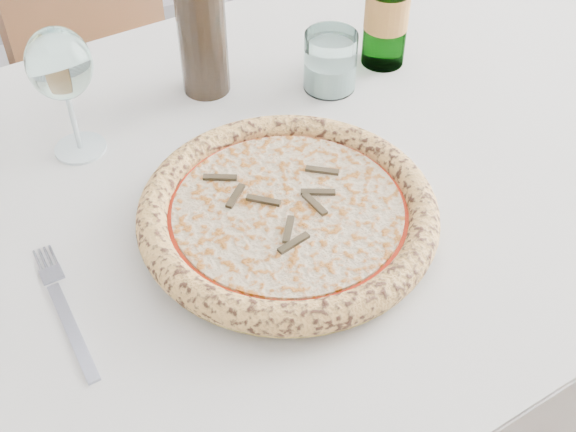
{
  "coord_description": "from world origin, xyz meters",
  "views": [
    {
      "loc": [
        -0.42,
        -0.64,
        1.35
      ],
      "look_at": [
        -0.15,
        -0.12,
        0.78
      ],
      "focal_mm": 45.0,
      "sensor_mm": 36.0,
      "label": 1
    }
  ],
  "objects_px": {
    "dining_table": "(254,229)",
    "pizza": "(288,212)",
    "plate": "(288,223)",
    "wine_bottle": "(201,15)",
    "tumbler": "(330,65)",
    "chair_far": "(111,39)",
    "beer_bottle": "(388,1)",
    "wine_glass": "(60,67)"
  },
  "relations": [
    {
      "from": "dining_table",
      "to": "pizza",
      "type": "bearing_deg",
      "value": -90.0
    },
    {
      "from": "plate",
      "to": "wine_bottle",
      "type": "bearing_deg",
      "value": 85.03
    },
    {
      "from": "pizza",
      "to": "tumbler",
      "type": "bearing_deg",
      "value": 51.21
    },
    {
      "from": "chair_far",
      "to": "beer_bottle",
      "type": "bearing_deg",
      "value": -67.54
    },
    {
      "from": "wine_glass",
      "to": "dining_table",
      "type": "bearing_deg",
      "value": -41.29
    },
    {
      "from": "beer_bottle",
      "to": "wine_bottle",
      "type": "distance_m",
      "value": 0.27
    },
    {
      "from": "pizza",
      "to": "wine_bottle",
      "type": "distance_m",
      "value": 0.32
    },
    {
      "from": "dining_table",
      "to": "chair_far",
      "type": "height_order",
      "value": "chair_far"
    },
    {
      "from": "chair_far",
      "to": "pizza",
      "type": "height_order",
      "value": "chair_far"
    },
    {
      "from": "pizza",
      "to": "tumbler",
      "type": "distance_m",
      "value": 0.3
    },
    {
      "from": "tumbler",
      "to": "pizza",
      "type": "bearing_deg",
      "value": -128.79
    },
    {
      "from": "chair_far",
      "to": "pizza",
      "type": "distance_m",
      "value": 0.93
    },
    {
      "from": "wine_glass",
      "to": "chair_far",
      "type": "bearing_deg",
      "value": 72.67
    },
    {
      "from": "plate",
      "to": "beer_bottle",
      "type": "height_order",
      "value": "beer_bottle"
    },
    {
      "from": "tumbler",
      "to": "wine_bottle",
      "type": "distance_m",
      "value": 0.19
    },
    {
      "from": "pizza",
      "to": "tumbler",
      "type": "relative_size",
      "value": 4.07
    },
    {
      "from": "pizza",
      "to": "wine_bottle",
      "type": "height_order",
      "value": "wine_bottle"
    },
    {
      "from": "chair_far",
      "to": "tumbler",
      "type": "bearing_deg",
      "value": -76.39
    },
    {
      "from": "pizza",
      "to": "wine_glass",
      "type": "bearing_deg",
      "value": 124.53
    },
    {
      "from": "tumbler",
      "to": "wine_bottle",
      "type": "height_order",
      "value": "wine_bottle"
    },
    {
      "from": "tumbler",
      "to": "beer_bottle",
      "type": "xyz_separation_m",
      "value": [
        0.1,
        0.02,
        0.06
      ]
    },
    {
      "from": "pizza",
      "to": "beer_bottle",
      "type": "relative_size",
      "value": 1.38
    },
    {
      "from": "chair_far",
      "to": "beer_bottle",
      "type": "distance_m",
      "value": 0.76
    },
    {
      "from": "pizza",
      "to": "wine_bottle",
      "type": "relative_size",
      "value": 1.25
    },
    {
      "from": "dining_table",
      "to": "tumbler",
      "type": "height_order",
      "value": "tumbler"
    },
    {
      "from": "wine_bottle",
      "to": "tumbler",
      "type": "bearing_deg",
      "value": -25.61
    },
    {
      "from": "chair_far",
      "to": "pizza",
      "type": "relative_size",
      "value": 2.72
    },
    {
      "from": "beer_bottle",
      "to": "tumbler",
      "type": "bearing_deg",
      "value": -168.21
    },
    {
      "from": "tumbler",
      "to": "wine_glass",
      "type": "bearing_deg",
      "value": 176.49
    },
    {
      "from": "beer_bottle",
      "to": "wine_bottle",
      "type": "relative_size",
      "value": 0.91
    },
    {
      "from": "plate",
      "to": "tumbler",
      "type": "xyz_separation_m",
      "value": [
        0.19,
        0.23,
        0.03
      ]
    },
    {
      "from": "dining_table",
      "to": "pizza",
      "type": "relative_size",
      "value": 4.31
    },
    {
      "from": "dining_table",
      "to": "wine_glass",
      "type": "relative_size",
      "value": 8.45
    },
    {
      "from": "dining_table",
      "to": "plate",
      "type": "bearing_deg",
      "value": -90.0
    },
    {
      "from": "chair_far",
      "to": "plate",
      "type": "height_order",
      "value": "chair_far"
    },
    {
      "from": "pizza",
      "to": "beer_bottle",
      "type": "xyz_separation_m",
      "value": [
        0.29,
        0.25,
        0.07
      ]
    },
    {
      "from": "pizza",
      "to": "wine_glass",
      "type": "relative_size",
      "value": 1.96
    },
    {
      "from": "plate",
      "to": "wine_glass",
      "type": "bearing_deg",
      "value": 124.53
    },
    {
      "from": "chair_far",
      "to": "plate",
      "type": "xyz_separation_m",
      "value": [
        -0.03,
        -0.89,
        0.23
      ]
    },
    {
      "from": "wine_glass",
      "to": "beer_bottle",
      "type": "distance_m",
      "value": 0.46
    },
    {
      "from": "wine_glass",
      "to": "plate",
      "type": "bearing_deg",
      "value": -55.47
    },
    {
      "from": "wine_glass",
      "to": "pizza",
      "type": "bearing_deg",
      "value": -55.47
    }
  ]
}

